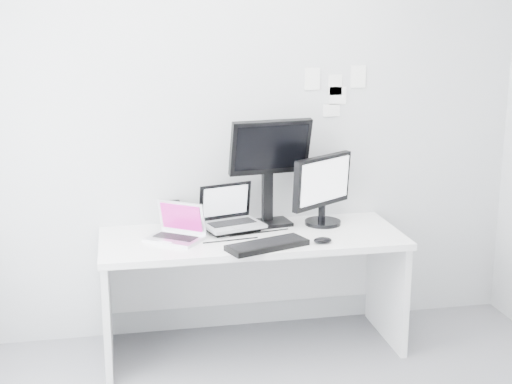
# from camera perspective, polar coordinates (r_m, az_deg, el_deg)

# --- Properties ---
(back_wall) EXTENTS (3.60, 0.00, 3.60)m
(back_wall) POSITION_cam_1_polar(r_m,az_deg,el_deg) (4.52, -1.15, 5.41)
(back_wall) COLOR silver
(back_wall) RESTS_ON ground
(desk) EXTENTS (1.80, 0.70, 0.73)m
(desk) POSITION_cam_1_polar(r_m,az_deg,el_deg) (4.45, -0.31, -7.92)
(desk) COLOR white
(desk) RESTS_ON ground
(macbook) EXTENTS (0.38, 0.37, 0.23)m
(macbook) POSITION_cam_1_polar(r_m,az_deg,el_deg) (4.21, -6.50, -2.35)
(macbook) COLOR silver
(macbook) RESTS_ON desk
(speaker) EXTENTS (0.10, 0.10, 0.16)m
(speaker) POSITION_cam_1_polar(r_m,az_deg,el_deg) (4.51, -6.51, -1.73)
(speaker) COLOR black
(speaker) RESTS_ON desk
(dell_laptop) EXTENTS (0.40, 0.35, 0.29)m
(dell_laptop) POSITION_cam_1_polar(r_m,az_deg,el_deg) (4.37, -1.83, -1.29)
(dell_laptop) COLOR #A1A3A8
(dell_laptop) RESTS_ON desk
(rear_monitor) EXTENTS (0.53, 0.26, 0.69)m
(rear_monitor) POSITION_cam_1_polar(r_m,az_deg,el_deg) (4.45, 1.04, 1.66)
(rear_monitor) COLOR black
(rear_monitor) RESTS_ON desk
(samsung_monitor) EXTENTS (0.54, 0.47, 0.45)m
(samsung_monitor) POSITION_cam_1_polar(r_m,az_deg,el_deg) (4.51, 5.35, 0.23)
(samsung_monitor) COLOR black
(samsung_monitor) RESTS_ON desk
(keyboard) EXTENTS (0.50, 0.32, 0.03)m
(keyboard) POSITION_cam_1_polar(r_m,az_deg,el_deg) (4.09, 0.89, -4.22)
(keyboard) COLOR black
(keyboard) RESTS_ON desk
(mouse) EXTENTS (0.11, 0.07, 0.04)m
(mouse) POSITION_cam_1_polar(r_m,az_deg,el_deg) (4.19, 5.28, -3.81)
(mouse) COLOR black
(mouse) RESTS_ON desk
(wall_note_0) EXTENTS (0.10, 0.00, 0.14)m
(wall_note_0) POSITION_cam_1_polar(r_m,az_deg,el_deg) (4.58, 4.46, 8.89)
(wall_note_0) COLOR white
(wall_note_0) RESTS_ON back_wall
(wall_note_1) EXTENTS (0.09, 0.00, 0.13)m
(wall_note_1) POSITION_cam_1_polar(r_m,az_deg,el_deg) (4.63, 6.26, 8.40)
(wall_note_1) COLOR white
(wall_note_1) RESTS_ON back_wall
(wall_note_2) EXTENTS (0.10, 0.00, 0.14)m
(wall_note_2) POSITION_cam_1_polar(r_m,az_deg,el_deg) (4.67, 8.06, 9.01)
(wall_note_2) COLOR white
(wall_note_2) RESTS_ON back_wall
(wall_note_3) EXTENTS (0.11, 0.00, 0.08)m
(wall_note_3) POSITION_cam_1_polar(r_m,az_deg,el_deg) (4.64, 5.97, 6.43)
(wall_note_3) COLOR white
(wall_note_3) RESTS_ON back_wall
(wall_note_4) EXTENTS (0.11, 0.00, 0.11)m
(wall_note_4) POSITION_cam_1_polar(r_m,az_deg,el_deg) (4.64, 6.47, 7.56)
(wall_note_4) COLOR white
(wall_note_4) RESTS_ON back_wall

